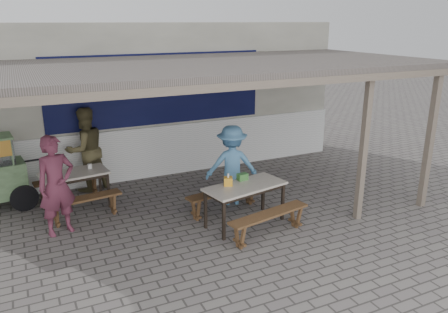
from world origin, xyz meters
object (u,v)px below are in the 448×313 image
object	(u,v)px
donation_box	(242,177)
patron_wall_side	(86,150)
bench_left_wall	(68,183)
bench_right_wall	(224,195)
condiment_bowl	(54,173)
patron_street_side	(57,186)
table_left	(74,177)
table_right	(245,189)
bench_right_street	(269,219)
patron_right_table	(232,165)
tissue_box	(228,181)
bench_left_street	(85,203)
condiment_jar	(90,166)

from	to	relation	value
donation_box	patron_wall_side	bearing A→B (deg)	130.98
bench_left_wall	bench_right_wall	world-z (taller)	same
condiment_bowl	patron_street_side	bearing A→B (deg)	-91.71
table_left	table_right	distance (m)	3.33
table_right	patron_street_side	distance (m)	3.24
table_right	bench_right_street	distance (m)	0.73
patron_right_table	tissue_box	xyz separation A→B (m)	(-0.49, -0.84, 0.02)
donation_box	condiment_bowl	xyz separation A→B (m)	(-3.09, 1.82, -0.04)
table_left	patron_right_table	bearing A→B (deg)	-26.90
table_left	bench_left_wall	world-z (taller)	table_left
bench_left_street	bench_left_wall	bearing A→B (deg)	90.00
table_left	bench_left_street	bearing A→B (deg)	-90.00
bench_right_wall	condiment_jar	distance (m)	2.71
tissue_box	donation_box	size ratio (longest dim) A/B	0.80
tissue_box	condiment_jar	xyz separation A→B (m)	(-2.06, 2.00, -0.03)
table_left	patron_right_table	xyz separation A→B (m)	(2.87, -1.04, 0.14)
patron_right_table	condiment_bowl	bearing A→B (deg)	0.34
condiment_jar	table_right	bearing A→B (deg)	-42.16
patron_wall_side	condiment_bowl	bearing A→B (deg)	31.05
table_left	condiment_jar	size ratio (longest dim) A/B	13.96
table_left	bench_right_street	xyz separation A→B (m)	(2.78, -2.64, -0.33)
donation_box	condiment_bowl	bearing A→B (deg)	149.50
table_left	patron_right_table	world-z (taller)	patron_right_table
table_right	patron_right_table	xyz separation A→B (m)	(0.21, 0.97, 0.13)
patron_wall_side	tissue_box	size ratio (longest dim) A/B	12.24
bench_left_wall	condiment_jar	bearing A→B (deg)	-58.92
donation_box	condiment_bowl	size ratio (longest dim) A/B	1.01
tissue_box	condiment_bowl	size ratio (longest dim) A/B	0.80
patron_wall_side	condiment_jar	size ratio (longest dim) A/B	19.37
bench_right_street	bench_right_wall	xyz separation A→B (m)	(-0.25, 1.27, 0.00)
table_left	bench_left_wall	distance (m)	0.70
table_left	patron_wall_side	bearing A→B (deg)	61.38
bench_right_street	condiment_jar	size ratio (longest dim) A/B	16.98
bench_left_wall	condiment_bowl	world-z (taller)	condiment_bowl
bench_left_street	bench_right_wall	world-z (taller)	same
tissue_box	table_right	bearing A→B (deg)	-24.28
bench_right_street	condiment_jar	distance (m)	3.73
bench_left_wall	tissue_box	bearing A→B (deg)	-52.43
bench_right_wall	patron_right_table	size ratio (longest dim) A/B	0.99
table_left	bench_right_wall	distance (m)	2.90
bench_left_street	patron_wall_side	xyz separation A→B (m)	(0.30, 1.57, 0.58)
donation_box	condiment_jar	xyz separation A→B (m)	(-2.41, 1.87, -0.02)
bench_left_street	condiment_jar	size ratio (longest dim) A/B	14.50
patron_right_table	donation_box	bearing A→B (deg)	98.06
bench_right_street	condiment_jar	xyz separation A→B (m)	(-2.47, 2.76, 0.46)
bench_left_street	bench_right_street	world-z (taller)	same
bench_left_wall	patron_wall_side	size ratio (longest dim) A/B	0.75
bench_left_wall	condiment_jar	xyz separation A→B (m)	(0.39, -0.50, 0.46)
table_right	patron_right_table	distance (m)	1.00
table_left	condiment_jar	distance (m)	0.36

